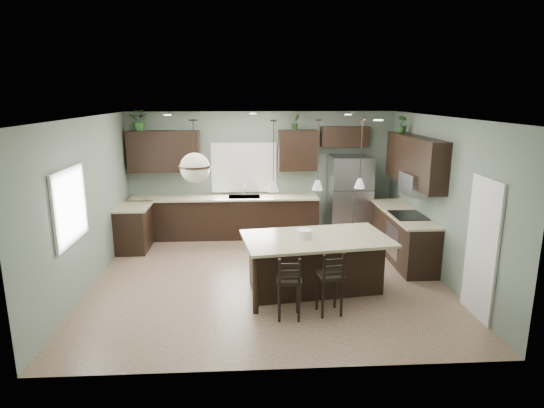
{
  "coord_description": "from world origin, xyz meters",
  "views": [
    {
      "loc": [
        -0.37,
        -7.49,
        3.14
      ],
      "look_at": [
        0.1,
        0.4,
        1.25
      ],
      "focal_mm": 30.0,
      "sensor_mm": 36.0,
      "label": 1
    }
  ],
  "objects_px": {
    "bar_stool_left": "(289,287)",
    "plant_back_left": "(140,120)",
    "refrigerator": "(350,197)",
    "kitchen_island": "(316,264)",
    "serving_dish": "(304,234)",
    "bar_stool_center": "(329,282)"
  },
  "relations": [
    {
      "from": "refrigerator",
      "to": "serving_dish",
      "type": "height_order",
      "value": "refrigerator"
    },
    {
      "from": "plant_back_left",
      "to": "kitchen_island",
      "type": "bearing_deg",
      "value": -42.93
    },
    {
      "from": "bar_stool_center",
      "to": "plant_back_left",
      "type": "xyz_separation_m",
      "value": [
        -3.45,
        3.93,
        2.14
      ]
    },
    {
      "from": "plant_back_left",
      "to": "bar_stool_center",
      "type": "bearing_deg",
      "value": -48.76
    },
    {
      "from": "serving_dish",
      "to": "plant_back_left",
      "type": "distance_m",
      "value": 4.76
    },
    {
      "from": "refrigerator",
      "to": "serving_dish",
      "type": "xyz_separation_m",
      "value": [
        -1.39,
        -2.89,
        0.07
      ]
    },
    {
      "from": "serving_dish",
      "to": "plant_back_left",
      "type": "xyz_separation_m",
      "value": [
        -3.17,
        3.16,
        1.63
      ]
    },
    {
      "from": "kitchen_island",
      "to": "plant_back_left",
      "type": "bearing_deg",
      "value": 129.21
    },
    {
      "from": "refrigerator",
      "to": "plant_back_left",
      "type": "bearing_deg",
      "value": 176.69
    },
    {
      "from": "bar_stool_left",
      "to": "bar_stool_center",
      "type": "relative_size",
      "value": 0.98
    },
    {
      "from": "refrigerator",
      "to": "bar_stool_center",
      "type": "height_order",
      "value": "refrigerator"
    },
    {
      "from": "serving_dish",
      "to": "bar_stool_left",
      "type": "height_order",
      "value": "serving_dish"
    },
    {
      "from": "refrigerator",
      "to": "serving_dish",
      "type": "relative_size",
      "value": 7.71
    },
    {
      "from": "kitchen_island",
      "to": "serving_dish",
      "type": "height_order",
      "value": "serving_dish"
    },
    {
      "from": "bar_stool_left",
      "to": "plant_back_left",
      "type": "xyz_separation_m",
      "value": [
        -2.84,
        4.03,
        2.14
      ]
    },
    {
      "from": "refrigerator",
      "to": "bar_stool_left",
      "type": "distance_m",
      "value": 4.16
    },
    {
      "from": "kitchen_island",
      "to": "bar_stool_left",
      "type": "height_order",
      "value": "bar_stool_left"
    },
    {
      "from": "bar_stool_center",
      "to": "refrigerator",
      "type": "bearing_deg",
      "value": 64.9
    },
    {
      "from": "refrigerator",
      "to": "plant_back_left",
      "type": "relative_size",
      "value": 4.11
    },
    {
      "from": "refrigerator",
      "to": "kitchen_island",
      "type": "height_order",
      "value": "refrigerator"
    },
    {
      "from": "serving_dish",
      "to": "bar_stool_center",
      "type": "relative_size",
      "value": 0.25
    },
    {
      "from": "bar_stool_left",
      "to": "kitchen_island",
      "type": "bearing_deg",
      "value": 62.73
    }
  ]
}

